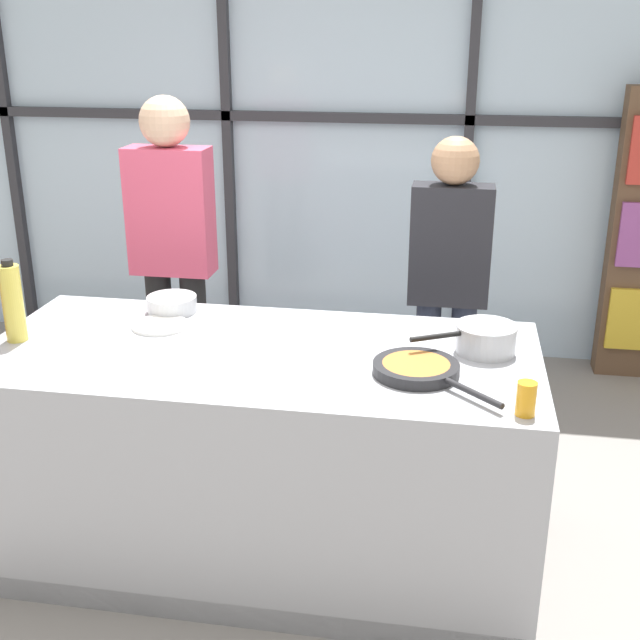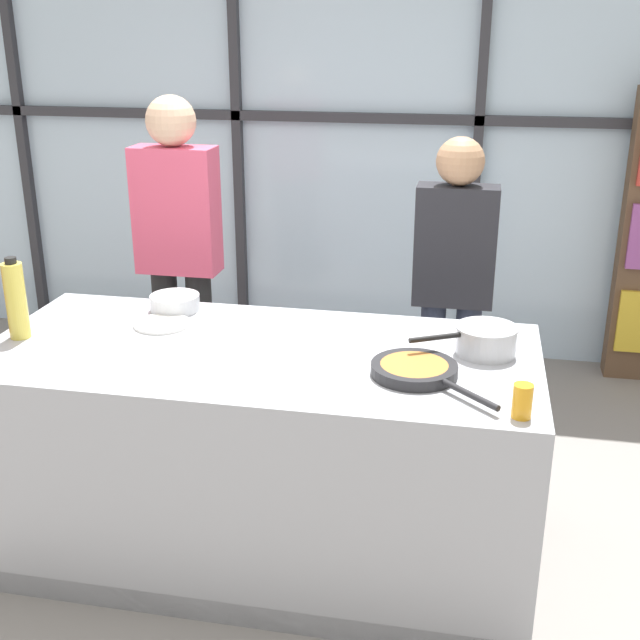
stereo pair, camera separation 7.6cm
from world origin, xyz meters
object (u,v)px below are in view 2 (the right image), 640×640
Objects in this scene: mixing_bowl at (175,302)px; saucepan at (486,339)px; frying_pan at (415,370)px; white_plate at (162,324)px; spectator_far_left at (179,245)px; spectator_center_left at (453,279)px; juice_glass_near at (522,401)px; oil_bottle at (16,300)px.

saucepan is at bearing -10.19° from mixing_bowl.
white_plate is (-1.08, 0.30, -0.02)m from frying_pan.
white_plate is at bearing 177.93° from saucepan.
saucepan reaches higher than frying_pan.
spectator_center_left is at bearing 180.00° from spectator_far_left.
juice_glass_near is at bearing 140.27° from spectator_far_left.
spectator_far_left reaches higher than juice_glass_near.
frying_pan is 1.20m from mixing_bowl.
juice_glass_near reaches higher than frying_pan.
spectator_far_left is 1.10× the size of spectator_center_left.
juice_glass_near is (0.27, -1.39, 0.04)m from spectator_center_left.
spectator_far_left is at bearing 150.53° from saucepan.
spectator_far_left is 7.59× the size of white_plate.
oil_bottle is at bearing -155.08° from white_plate.
oil_bottle is (-1.67, -1.07, 0.14)m from spectator_center_left.
saucepan is 1.21× the size of oil_bottle.
white_plate is (-1.32, 0.05, -0.05)m from saucepan.
oil_bottle is (-0.27, -1.07, 0.04)m from spectator_far_left.
oil_bottle is (-0.49, -0.43, 0.12)m from mixing_bowl.
frying_pan reaches higher than white_plate.
saucepan is 1.84m from oil_bottle.
spectator_center_left is 14.10× the size of juice_glass_near.
spectator_center_left is at bearing 85.63° from frying_pan.
spectator_center_left reaches higher than white_plate.
spectator_center_left is 1.42m from juice_glass_near.
saucepan is at bearing 5.86° from oil_bottle.
oil_bottle is 2.91× the size of juice_glass_near.
oil_bottle is at bearing -138.96° from mixing_bowl.
saucepan is at bearing 46.32° from frying_pan.
frying_pan is at bearing 139.24° from spectator_far_left.
white_plate is 1.08× the size of mixing_bowl.
juice_glass_near is at bearing -27.34° from mixing_bowl.
spectator_center_left is 4.84× the size of oil_bottle.
frying_pan is at bearing -2.37° from oil_bottle.
spectator_far_left reaches higher than oil_bottle.
mixing_bowl is at bearing 108.90° from spectator_far_left.
juice_glass_near is (1.67, -1.39, -0.06)m from spectator_far_left.
white_plate is 0.20m from mixing_bowl.
spectator_center_left is at bearing 101.11° from juice_glass_near.
saucepan is (0.16, -0.88, 0.04)m from spectator_center_left.
spectator_center_left is at bearing 32.52° from oil_bottle.
spectator_far_left is 4.42× the size of saucepan.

